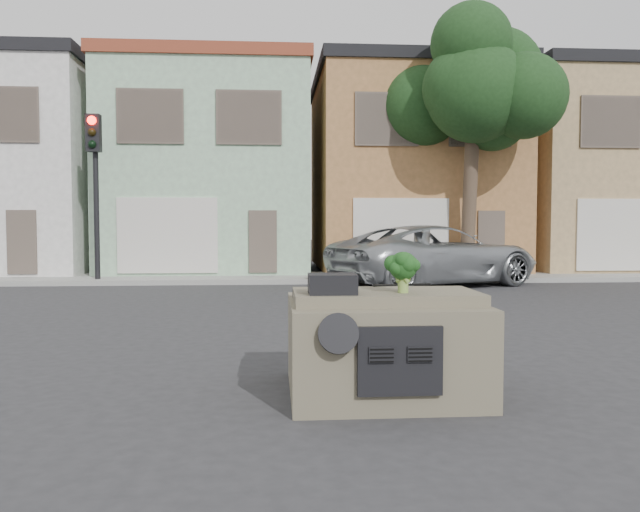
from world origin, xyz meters
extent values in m
plane|color=#303033|center=(0.00, 0.00, 0.00)|extent=(120.00, 120.00, 0.00)
cube|color=gray|center=(0.00, 10.50, 0.07)|extent=(40.00, 3.00, 0.15)
cube|color=silver|center=(-11.00, 14.50, 3.77)|extent=(7.20, 8.20, 7.55)
cube|color=#9DC5A0|center=(-3.50, 14.50, 3.77)|extent=(7.20, 8.20, 7.55)
cube|color=#A67141|center=(4.00, 14.50, 3.77)|extent=(7.20, 8.20, 7.55)
cube|color=tan|center=(11.50, 14.50, 3.77)|extent=(7.20, 8.20, 7.55)
imported|color=#A4A9AD|center=(3.56, 8.43, 0.00)|extent=(7.03, 5.29, 1.78)
cube|color=black|center=(-6.50, 9.50, 2.55)|extent=(0.40, 0.40, 5.10)
cube|color=#1B3A18|center=(5.00, 9.80, 4.25)|extent=(4.40, 4.00, 8.50)
cube|color=#68604B|center=(0.00, -3.00, 0.56)|extent=(2.00, 1.80, 1.12)
cube|color=black|center=(-0.58, -3.35, 1.22)|extent=(0.48, 0.38, 0.20)
cube|color=black|center=(0.28, -2.62, 1.13)|extent=(0.69, 0.15, 0.02)
cube|color=#163B14|center=(0.15, -3.31, 1.34)|extent=(0.47, 0.47, 0.43)
camera|label=1|loc=(-1.16, -9.59, 1.83)|focal=35.00mm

